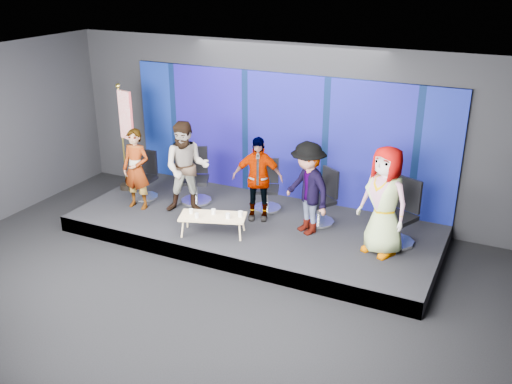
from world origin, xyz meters
The scene contains 21 objects.
ground centered at (0.00, 0.00, 0.00)m, with size 10.00×10.00×0.00m, color black.
room_walls centered at (0.00, 0.00, 2.43)m, with size 10.02×8.02×3.51m.
riser centered at (0.00, 2.50, 0.15)m, with size 7.00×3.00×0.30m, color black.
backdrop centered at (0.00, 3.95, 1.60)m, with size 7.00×0.08×2.60m, color #071D57.
chair_a centered at (-2.57, 2.55, 0.63)m, with size 0.60×0.60×1.01m.
panelist_a centered at (-2.40, 2.08, 1.12)m, with size 0.60×0.39×1.64m, color black.
chair_b centered at (-1.50, 2.85, 0.67)m, with size 0.85×0.85×1.14m.
panelist_b centered at (-1.39, 2.35, 1.22)m, with size 0.90×0.70×1.84m, color black.
chair_c centered at (-0.01, 3.15, 0.63)m, with size 0.74×0.74×1.02m.
panelist_c centered at (0.01, 2.65, 1.12)m, with size 0.97×0.40×1.65m, color black.
chair_d centered at (1.20, 2.98, 0.65)m, with size 0.83×0.83×1.07m.
panelist_d centered at (1.08, 2.49, 1.17)m, with size 1.12×0.64×1.73m, color black.
chair_e centered at (2.71, 2.79, 0.69)m, with size 0.87×0.87×1.17m.
panelist_e centered at (2.52, 2.31, 1.25)m, with size 0.93×0.60×1.90m, color black.
coffee_table centered at (-0.42, 1.66, 0.64)m, with size 1.30×0.87×0.37m.
mug_a centered at (-0.83, 1.58, 0.71)m, with size 0.07×0.07×0.09m, color silver.
mug_b centered at (-0.64, 1.46, 0.71)m, with size 0.07×0.07×0.09m, color silver.
mug_c centered at (-0.45, 1.73, 0.72)m, with size 0.08×0.08×0.10m, color silver.
mug_d centered at (-0.12, 1.68, 0.72)m, with size 0.08×0.08×0.10m, color silver.
mug_e centered at (0.05, 1.84, 0.72)m, with size 0.09×0.09×0.10m, color silver.
flag_stand centered at (-3.14, 2.76, 1.53)m, with size 0.52×0.31×2.33m.
Camera 1 is at (4.37, -6.48, 4.98)m, focal length 40.00 mm.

